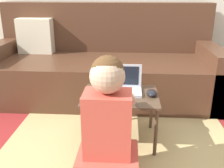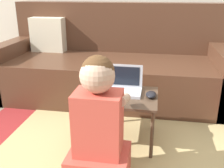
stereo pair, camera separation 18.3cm
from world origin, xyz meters
name	(u,v)px [view 2 (the right image)]	position (x,y,z in m)	size (l,w,h in m)	color
ground_plane	(100,147)	(0.00, 0.00, 0.00)	(16.00, 16.00, 0.00)	#7F705B
area_rug	(114,157)	(0.12, -0.11, 0.00)	(2.26, 1.64, 0.01)	maroon
couch	(112,66)	(-0.09, 1.01, 0.30)	(2.22, 0.94, 0.91)	#4C2D1E
laptop_desk	(120,101)	(0.12, 0.11, 0.32)	(0.52, 0.41, 0.36)	#4C3828
laptop	(121,88)	(0.12, 0.16, 0.39)	(0.29, 0.18, 0.19)	#B7BCC6
computer_mouse	(151,95)	(0.34, 0.11, 0.38)	(0.07, 0.11, 0.04)	black
person_seated	(99,128)	(0.07, -0.32, 0.33)	(0.34, 0.42, 0.74)	#CC4C3D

